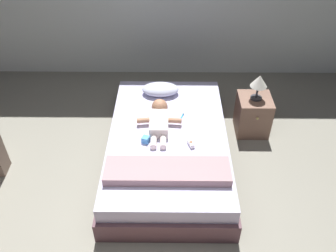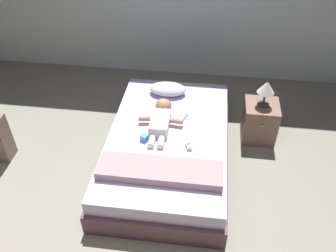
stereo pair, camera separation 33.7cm
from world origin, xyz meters
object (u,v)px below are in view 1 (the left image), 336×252
(toothbrush, at_px, (182,116))
(toy_block, at_px, (146,139))
(bed, at_px, (168,147))
(baby, at_px, (159,119))
(baby_bottle, at_px, (191,144))
(pillow, at_px, (160,89))
(nightstand, at_px, (253,115))
(lamp, at_px, (259,82))

(toothbrush, relative_size, toy_block, 1.58)
(bed, xyz_separation_m, baby, (-0.10, 0.16, 0.27))
(toy_block, relative_size, baby_bottle, 0.78)
(pillow, distance_m, nightstand, 1.13)
(baby_bottle, bearing_deg, baby, 133.60)
(pillow, bearing_deg, nightstand, -10.39)
(baby, bearing_deg, toy_block, -113.96)
(pillow, distance_m, baby, 0.57)
(pillow, xyz_separation_m, baby_bottle, (0.33, -0.91, -0.04))
(baby, bearing_deg, bed, -58.92)
(lamp, height_order, baby_bottle, lamp)
(baby, xyz_separation_m, toy_block, (-0.13, -0.29, -0.03))
(bed, xyz_separation_m, toy_block, (-0.23, -0.14, 0.23))
(baby, xyz_separation_m, lamp, (1.09, 0.37, 0.23))
(toy_block, bearing_deg, nightstand, 28.37)
(toothbrush, distance_m, baby_bottle, 0.47)
(bed, height_order, pillow, pillow)
(toothbrush, xyz_separation_m, nightstand, (0.85, 0.25, -0.16))
(lamp, bearing_deg, nightstand, -90.00)
(bed, relative_size, pillow, 4.79)
(pillow, relative_size, toy_block, 4.98)
(baby, height_order, baby_bottle, baby)
(toothbrush, bearing_deg, baby_bottle, -80.22)
(baby, height_order, lamp, lamp)
(pillow, bearing_deg, bed, -82.39)
(baby, bearing_deg, toothbrush, 26.12)
(lamp, bearing_deg, baby, -161.40)
(nightstand, xyz_separation_m, lamp, (-0.00, 0.00, 0.45))
(toy_block, bearing_deg, lamp, 28.37)
(toothbrush, bearing_deg, pillow, 118.99)
(baby, bearing_deg, pillow, 90.19)
(baby, distance_m, toy_block, 0.32)
(baby, distance_m, toothbrush, 0.28)
(bed, height_order, baby_bottle, baby_bottle)
(nightstand, relative_size, lamp, 1.53)
(toothbrush, xyz_separation_m, toy_block, (-0.38, -0.41, 0.03))
(lamp, bearing_deg, toothbrush, -163.73)
(baby, height_order, toy_block, baby)
(baby, distance_m, baby_bottle, 0.47)
(baby_bottle, bearing_deg, toothbrush, 99.78)
(pillow, relative_size, baby_bottle, 3.88)
(bed, bearing_deg, pillow, 97.61)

